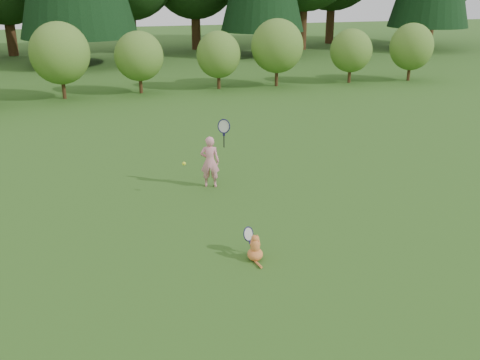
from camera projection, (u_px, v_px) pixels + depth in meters
name	position (u px, v px, depth m)	size (l,w,h in m)	color
ground	(243.00, 233.00, 9.53)	(100.00, 100.00, 0.00)	#2F5618
shrub_row	(142.00, 60.00, 20.70)	(28.00, 3.00, 2.80)	#4B7925
child	(210.00, 160.00, 11.51)	(0.65, 0.41, 1.70)	pink
cat	(255.00, 246.00, 8.55)	(0.41, 0.63, 0.59)	#CF6327
tennis_ball	(184.00, 164.00, 10.95)	(0.08, 0.08, 0.08)	yellow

